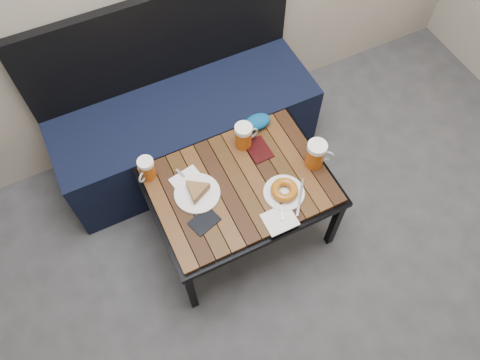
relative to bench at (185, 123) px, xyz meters
name	(u,v)px	position (x,y,z in m)	size (l,w,h in m)	color
room_shell	(373,132)	(-0.05, -1.26, 1.48)	(4.00, 4.00, 4.00)	gray
bench	(185,123)	(0.00, 0.00, 0.00)	(1.40, 0.50, 0.95)	black
cafe_table	(240,188)	(0.05, -0.58, 0.16)	(0.84, 0.62, 0.47)	black
beer_mug_left	(147,169)	(-0.31, -0.36, 0.26)	(0.11, 0.10, 0.12)	#AD4A0D
beer_mug_centre	(244,136)	(0.17, -0.40, 0.27)	(0.12, 0.09, 0.13)	#AD4A0D
beer_mug_right	(316,154)	(0.42, -0.64, 0.27)	(0.14, 0.12, 0.15)	#AD4A0D
plate_pie	(197,192)	(-0.14, -0.55, 0.22)	(0.21, 0.21, 0.06)	white
plate_bagel	(284,191)	(0.21, -0.72, 0.22)	(0.21, 0.23, 0.05)	white
napkin_left	(189,183)	(-0.16, -0.48, 0.20)	(0.16, 0.18, 0.01)	white
napkin_right	(280,220)	(0.13, -0.83, 0.20)	(0.14, 0.12, 0.01)	white
passport_navy	(204,221)	(-0.17, -0.69, 0.20)	(0.09, 0.13, 0.01)	black
passport_burgundy	(259,150)	(0.22, -0.46, 0.20)	(0.10, 0.14, 0.01)	black
knit_pouch	(257,122)	(0.28, -0.32, 0.23)	(0.14, 0.09, 0.06)	navy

